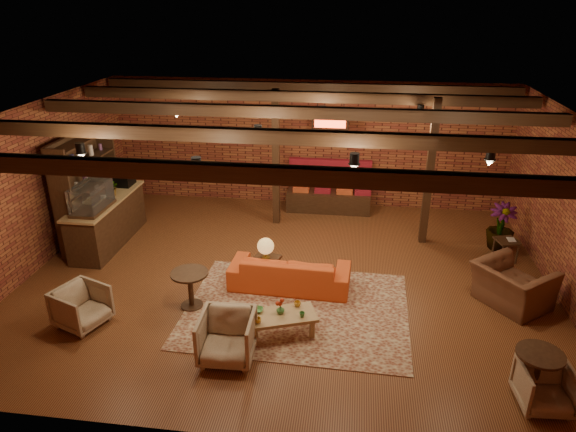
# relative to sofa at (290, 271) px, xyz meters

# --- Properties ---
(floor) EXTENTS (10.00, 10.00, 0.00)m
(floor) POSITION_rel_sofa_xyz_m (-0.11, 0.33, -0.33)
(floor) COLOR #3F1E0F
(floor) RESTS_ON ground
(ceiling) EXTENTS (10.00, 8.00, 0.02)m
(ceiling) POSITION_rel_sofa_xyz_m (-0.11, 0.33, 2.87)
(ceiling) COLOR black
(ceiling) RESTS_ON wall_back
(wall_back) EXTENTS (10.00, 0.02, 3.20)m
(wall_back) POSITION_rel_sofa_xyz_m (-0.11, 4.33, 1.27)
(wall_back) COLOR maroon
(wall_back) RESTS_ON ground
(wall_front) EXTENTS (10.00, 0.02, 3.20)m
(wall_front) POSITION_rel_sofa_xyz_m (-0.11, -3.67, 1.27)
(wall_front) COLOR maroon
(wall_front) RESTS_ON ground
(wall_left) EXTENTS (0.02, 8.00, 3.20)m
(wall_left) POSITION_rel_sofa_xyz_m (-5.11, 0.33, 1.27)
(wall_left) COLOR maroon
(wall_left) RESTS_ON ground
(wall_right) EXTENTS (0.02, 8.00, 3.20)m
(wall_right) POSITION_rel_sofa_xyz_m (4.89, 0.33, 1.27)
(wall_right) COLOR maroon
(wall_right) RESTS_ON ground
(ceiling_beams) EXTENTS (9.80, 6.40, 0.22)m
(ceiling_beams) POSITION_rel_sofa_xyz_m (-0.11, 0.33, 2.75)
(ceiling_beams) COLOR black
(ceiling_beams) RESTS_ON ceiling
(ceiling_pipe) EXTENTS (9.60, 0.12, 0.12)m
(ceiling_pipe) POSITION_rel_sofa_xyz_m (-0.11, 1.93, 2.52)
(ceiling_pipe) COLOR black
(ceiling_pipe) RESTS_ON ceiling
(post_left) EXTENTS (0.16, 0.16, 3.20)m
(post_left) POSITION_rel_sofa_xyz_m (-0.71, 2.93, 1.27)
(post_left) COLOR black
(post_left) RESTS_ON ground
(post_right) EXTENTS (0.16, 0.16, 3.20)m
(post_right) POSITION_rel_sofa_xyz_m (2.69, 2.33, 1.27)
(post_right) COLOR black
(post_right) RESTS_ON ground
(service_counter) EXTENTS (0.80, 2.50, 1.60)m
(service_counter) POSITION_rel_sofa_xyz_m (-4.21, 1.33, 0.47)
(service_counter) COLOR black
(service_counter) RESTS_ON ground
(plant_counter) EXTENTS (0.35, 0.39, 0.30)m
(plant_counter) POSITION_rel_sofa_xyz_m (-4.11, 1.53, 0.89)
(plant_counter) COLOR #337F33
(plant_counter) RESTS_ON service_counter
(shelving_hutch) EXTENTS (0.52, 2.00, 2.40)m
(shelving_hutch) POSITION_rel_sofa_xyz_m (-4.61, 1.43, 0.87)
(shelving_hutch) COLOR black
(shelving_hutch) RESTS_ON ground
(banquette) EXTENTS (2.10, 0.70, 1.00)m
(banquette) POSITION_rel_sofa_xyz_m (0.49, 3.88, 0.17)
(banquette) COLOR maroon
(banquette) RESTS_ON ground
(service_sign) EXTENTS (0.86, 0.06, 0.30)m
(service_sign) POSITION_rel_sofa_xyz_m (0.49, 3.43, 2.02)
(service_sign) COLOR #FA3D19
(service_sign) RESTS_ON ceiling
(ceiling_spotlights) EXTENTS (6.40, 4.40, 0.28)m
(ceiling_spotlights) POSITION_rel_sofa_xyz_m (-0.11, 0.33, 2.53)
(ceiling_spotlights) COLOR black
(ceiling_spotlights) RESTS_ON ceiling
(rug) EXTENTS (3.94, 3.05, 0.01)m
(rug) POSITION_rel_sofa_xyz_m (0.22, -0.74, -0.32)
(rug) COLOR maroon
(rug) RESTS_ON floor
(sofa) EXTENTS (2.27, 0.96, 0.65)m
(sofa) POSITION_rel_sofa_xyz_m (0.00, 0.00, 0.00)
(sofa) COLOR #CA471C
(sofa) RESTS_ON floor
(coffee_table) EXTENTS (1.24, 0.91, 0.63)m
(coffee_table) POSITION_rel_sofa_xyz_m (0.04, -1.50, 0.02)
(coffee_table) COLOR olive
(coffee_table) RESTS_ON floor
(side_table_lamp) EXTENTS (0.58, 0.58, 0.98)m
(side_table_lamp) POSITION_rel_sofa_xyz_m (-0.45, 0.00, 0.42)
(side_table_lamp) COLOR black
(side_table_lamp) RESTS_ON floor
(round_table_left) EXTENTS (0.66, 0.66, 0.68)m
(round_table_left) POSITION_rel_sofa_xyz_m (-1.64, -0.89, 0.14)
(round_table_left) COLOR black
(round_table_left) RESTS_ON floor
(armchair_a) EXTENTS (0.91, 0.94, 0.76)m
(armchair_a) POSITION_rel_sofa_xyz_m (-3.27, -1.66, 0.05)
(armchair_a) COLOR beige
(armchair_a) RESTS_ON floor
(armchair_b) EXTENTS (0.83, 0.78, 0.83)m
(armchair_b) POSITION_rel_sofa_xyz_m (-0.67, -2.18, 0.09)
(armchair_b) COLOR beige
(armchair_b) RESTS_ON floor
(armchair_right) EXTENTS (1.32, 1.39, 1.03)m
(armchair_right) POSITION_rel_sofa_xyz_m (3.97, -0.07, 0.19)
(armchair_right) COLOR brown
(armchair_right) RESTS_ON floor
(side_table_book) EXTENTS (0.52, 0.52, 0.49)m
(side_table_book) POSITION_rel_sofa_xyz_m (4.29, 1.64, 0.11)
(side_table_book) COLOR black
(side_table_book) RESTS_ON floor
(round_table_right) EXTENTS (0.63, 0.63, 0.74)m
(round_table_right) POSITION_rel_sofa_xyz_m (3.68, -2.43, 0.17)
(round_table_right) COLOR black
(round_table_right) RESTS_ON floor
(armchair_far) EXTENTS (0.71, 0.67, 0.69)m
(armchair_far) POSITION_rel_sofa_xyz_m (3.76, -2.59, 0.02)
(armchair_far) COLOR beige
(armchair_far) RESTS_ON floor
(plant_tall) EXTENTS (1.83, 1.83, 3.08)m
(plant_tall) POSITION_rel_sofa_xyz_m (4.29, 2.20, 1.21)
(plant_tall) COLOR #4C7F4C
(plant_tall) RESTS_ON floor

